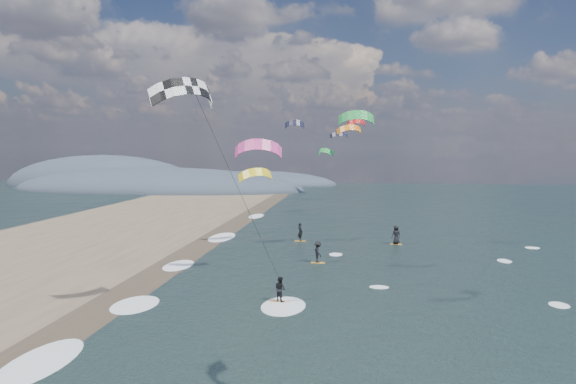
# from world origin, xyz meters

# --- Properties ---
(wet_sand_strip) EXTENTS (3.00, 240.00, 0.00)m
(wet_sand_strip) POSITION_xyz_m (-12.00, 10.00, 0.00)
(wet_sand_strip) COLOR #382D23
(wet_sand_strip) RESTS_ON ground
(coastal_hills) EXTENTS (80.00, 41.00, 15.00)m
(coastal_hills) POSITION_xyz_m (-44.84, 107.86, 0.00)
(coastal_hills) COLOR #3D4756
(coastal_hills) RESTS_ON ground
(kitesurfer_near_b) EXTENTS (6.79, 9.02, 13.29)m
(kitesurfer_near_b) POSITION_xyz_m (-4.29, 12.39, 8.22)
(kitesurfer_near_b) COLOR #F8A32B
(kitesurfer_near_b) RESTS_ON ground
(far_kitesurfers) EXTENTS (10.40, 11.32, 1.83)m
(far_kitesurfers) POSITION_xyz_m (1.36, 33.61, 0.90)
(far_kitesurfers) COLOR #F8A32B
(far_kitesurfers) RESTS_ON ground
(bg_kite_field) EXTENTS (12.54, 72.80, 7.86)m
(bg_kite_field) POSITION_xyz_m (-1.59, 57.47, 10.82)
(bg_kite_field) COLOR black
(bg_kite_field) RESTS_ON ground
(shoreline_surf) EXTENTS (2.40, 79.40, 0.11)m
(shoreline_surf) POSITION_xyz_m (-10.80, 14.75, 0.00)
(shoreline_surf) COLOR white
(shoreline_surf) RESTS_ON ground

